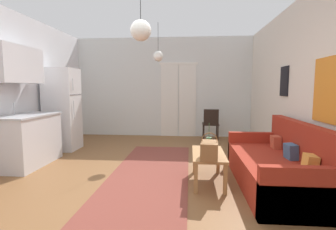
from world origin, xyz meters
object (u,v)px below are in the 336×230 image
at_px(couch, 279,167).
at_px(pendant_lamp_near, 141,30).
at_px(coffee_table, 208,157).
at_px(handbag, 209,150).
at_px(accent_chair, 211,123).
at_px(pendant_lamp_far, 158,56).
at_px(refrigerator, 62,109).
at_px(bamboo_vase, 209,144).

height_order(couch, pendant_lamp_near, pendant_lamp_near).
relative_size(coffee_table, pendant_lamp_near, 1.09).
relative_size(handbag, accent_chair, 0.43).
relative_size(accent_chair, pendant_lamp_far, 1.00).
relative_size(accent_chair, pendant_lamp_near, 0.99).
bearing_deg(accent_chair, couch, 103.18).
bearing_deg(pendant_lamp_far, pendant_lamp_near, -87.77).
bearing_deg(couch, pendant_lamp_far, 133.72).
height_order(pendant_lamp_near, pendant_lamp_far, same).
height_order(refrigerator, pendant_lamp_far, pendant_lamp_far).
height_order(couch, pendant_lamp_far, pendant_lamp_far).
xyz_separation_m(accent_chair, pendant_lamp_far, (-1.24, -1.03, 1.58)).
distance_m(accent_chair, pendant_lamp_near, 3.98).
bearing_deg(pendant_lamp_far, bamboo_vase, -61.80).
distance_m(bamboo_vase, pendant_lamp_far, 2.56).
height_order(bamboo_vase, accent_chair, bamboo_vase).
relative_size(bamboo_vase, refrigerator, 0.24).
distance_m(coffee_table, handbag, 0.35).
distance_m(handbag, refrigerator, 3.69).
height_order(handbag, accent_chair, accent_chair).
bearing_deg(couch, bamboo_vase, 168.55).
xyz_separation_m(couch, accent_chair, (-0.69, 3.05, 0.19)).
relative_size(couch, refrigerator, 1.15).
relative_size(bamboo_vase, accent_chair, 0.51).
height_order(accent_chair, pendant_lamp_near, pendant_lamp_near).
bearing_deg(refrigerator, couch, -24.08).
bearing_deg(couch, coffee_table, 175.45).
height_order(handbag, pendant_lamp_far, pendant_lamp_far).
bearing_deg(refrigerator, bamboo_vase, -27.58).
height_order(bamboo_vase, pendant_lamp_far, pendant_lamp_far).
xyz_separation_m(refrigerator, pendant_lamp_far, (2.10, 0.22, 1.15)).
bearing_deg(bamboo_vase, coffee_table, -96.23).
xyz_separation_m(couch, pendant_lamp_near, (-1.84, -0.41, 1.78)).
height_order(accent_chair, pendant_lamp_far, pendant_lamp_far).
xyz_separation_m(handbag, accent_chair, (0.28, 3.27, -0.09)).
bearing_deg(pendant_lamp_near, refrigerator, 134.74).
bearing_deg(couch, accent_chair, 102.80).
xyz_separation_m(handbag, pendant_lamp_far, (-0.96, 2.25, 1.50)).
bearing_deg(refrigerator, pendant_lamp_near, -45.26).
height_order(couch, coffee_table, couch).
relative_size(bamboo_vase, pendant_lamp_far, 0.51).
xyz_separation_m(bamboo_vase, handbag, (-0.02, -0.42, 0.01)).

